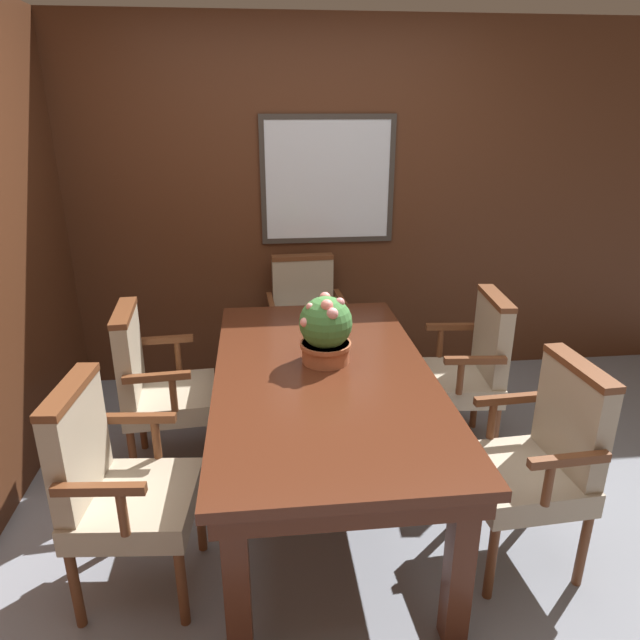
{
  "coord_description": "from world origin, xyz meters",
  "views": [
    {
      "loc": [
        -0.35,
        -2.15,
        1.91
      ],
      "look_at": [
        -0.08,
        0.38,
        0.94
      ],
      "focal_mm": 32.0,
      "sensor_mm": 36.0,
      "label": 1
    }
  ],
  "objects_px": {
    "dining_table": "(323,389)",
    "chair_right_far": "(467,366)",
    "chair_right_near": "(539,456)",
    "chair_left_near": "(115,482)",
    "chair_left_far": "(156,383)",
    "chair_head_far": "(305,319)",
    "potted_plant": "(326,330)"
  },
  "relations": [
    {
      "from": "chair_left_far",
      "to": "chair_right_near",
      "type": "bearing_deg",
      "value": -120.98
    },
    {
      "from": "chair_right_near",
      "to": "potted_plant",
      "type": "xyz_separation_m",
      "value": [
        -0.84,
        0.56,
        0.39
      ]
    },
    {
      "from": "chair_right_far",
      "to": "chair_head_far",
      "type": "distance_m",
      "value": 1.21
    },
    {
      "from": "chair_left_near",
      "to": "chair_right_far",
      "type": "bearing_deg",
      "value": -58.37
    },
    {
      "from": "chair_left_far",
      "to": "chair_head_far",
      "type": "relative_size",
      "value": 1.0
    },
    {
      "from": "chair_left_far",
      "to": "chair_head_far",
      "type": "distance_m",
      "value": 1.24
    },
    {
      "from": "chair_left_far",
      "to": "potted_plant",
      "type": "distance_m",
      "value": 1.01
    },
    {
      "from": "potted_plant",
      "to": "chair_right_far",
      "type": "bearing_deg",
      "value": 21.15
    },
    {
      "from": "dining_table",
      "to": "potted_plant",
      "type": "relative_size",
      "value": 5.62
    },
    {
      "from": "dining_table",
      "to": "chair_left_near",
      "type": "distance_m",
      "value": 0.99
    },
    {
      "from": "chair_right_near",
      "to": "chair_right_far",
      "type": "bearing_deg",
      "value": 176.15
    },
    {
      "from": "chair_right_near",
      "to": "chair_left_far",
      "type": "distance_m",
      "value": 1.93
    },
    {
      "from": "potted_plant",
      "to": "chair_left_near",
      "type": "bearing_deg",
      "value": -148.71
    },
    {
      "from": "chair_right_near",
      "to": "chair_left_far",
      "type": "xyz_separation_m",
      "value": [
        -1.72,
        0.87,
        0.0
      ]
    },
    {
      "from": "chair_right_far",
      "to": "chair_right_near",
      "type": "bearing_deg",
      "value": 4.52
    },
    {
      "from": "chair_right_near",
      "to": "chair_left_near",
      "type": "xyz_separation_m",
      "value": [
        -1.74,
        0.01,
        0.0
      ]
    },
    {
      "from": "dining_table",
      "to": "chair_right_far",
      "type": "relative_size",
      "value": 2.0
    },
    {
      "from": "chair_left_far",
      "to": "chair_head_far",
      "type": "bearing_deg",
      "value": -48.82
    },
    {
      "from": "dining_table",
      "to": "chair_left_far",
      "type": "xyz_separation_m",
      "value": [
        -0.85,
        0.42,
        -0.13
      ]
    },
    {
      "from": "chair_right_near",
      "to": "chair_right_far",
      "type": "distance_m",
      "value": 0.89
    },
    {
      "from": "chair_right_near",
      "to": "chair_left_near",
      "type": "relative_size",
      "value": 1.0
    },
    {
      "from": "dining_table",
      "to": "chair_head_far",
      "type": "bearing_deg",
      "value": 88.95
    },
    {
      "from": "chair_left_far",
      "to": "chair_right_far",
      "type": "bearing_deg",
      "value": -93.5
    },
    {
      "from": "chair_right_far",
      "to": "potted_plant",
      "type": "xyz_separation_m",
      "value": [
        -0.85,
        -0.33,
        0.39
      ]
    },
    {
      "from": "chair_right_near",
      "to": "chair_head_far",
      "type": "height_order",
      "value": "same"
    },
    {
      "from": "chair_right_far",
      "to": "chair_head_far",
      "type": "bearing_deg",
      "value": -130.47
    },
    {
      "from": "chair_left_near",
      "to": "chair_right_far",
      "type": "height_order",
      "value": "same"
    },
    {
      "from": "chair_right_far",
      "to": "chair_left_near",
      "type": "bearing_deg",
      "value": -58.44
    },
    {
      "from": "chair_right_far",
      "to": "chair_head_far",
      "type": "xyz_separation_m",
      "value": [
        -0.85,
        0.86,
        0.0
      ]
    },
    {
      "from": "dining_table",
      "to": "chair_right_near",
      "type": "distance_m",
      "value": 0.99
    },
    {
      "from": "dining_table",
      "to": "chair_left_near",
      "type": "relative_size",
      "value": 2.0
    },
    {
      "from": "chair_left_far",
      "to": "chair_right_far",
      "type": "distance_m",
      "value": 1.73
    }
  ]
}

